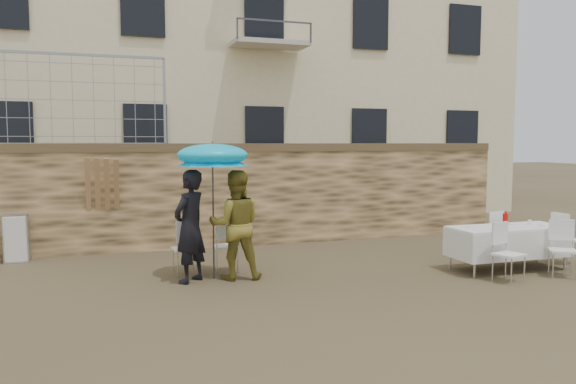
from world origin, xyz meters
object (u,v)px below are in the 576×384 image
object	(u,v)px
chair_stack_right	(18,237)
table_chair_back	(488,235)
table_chair_front_left	(509,253)
woman_dress	(235,225)
table_chair_front_right	(563,249)
soda_bottle	(505,221)
couple_chair_left	(186,247)
man_suit	(190,226)
banquet_table	(509,229)
couple_chair_right	(226,245)
table_chair_side	(566,238)
umbrella	(213,159)

from	to	relation	value
chair_stack_right	table_chair_back	bearing A→B (deg)	-17.90
table_chair_front_left	table_chair_back	distance (m)	1.74
woman_dress	table_chair_back	size ratio (longest dim) A/B	1.88
table_chair_front_left	table_chair_front_right	size ratio (longest dim) A/B	1.00
chair_stack_right	table_chair_front_right	bearing A→B (deg)	-25.92
soda_bottle	table_chair_front_left	distance (m)	0.84
couple_chair_left	chair_stack_right	size ratio (longest dim) A/B	1.04
table_chair_front_right	couple_chair_left	bearing A→B (deg)	-167.53
couple_chair_left	table_chair_front_left	size ratio (longest dim) A/B	1.00
man_suit	chair_stack_right	distance (m)	4.01
banquet_table	table_chair_back	bearing A→B (deg)	75.96
chair_stack_right	couple_chair_left	bearing A→B (deg)	-36.83
woman_dress	soda_bottle	distance (m)	4.66
chair_stack_right	couple_chair_right	bearing A→B (deg)	-31.11
woman_dress	table_chair_side	size ratio (longest dim) A/B	1.88
umbrella	couple_chair_left	world-z (taller)	umbrella
woman_dress	table_chair_front_left	xyz separation A→B (m)	(4.16, -1.61, -0.42)
soda_bottle	chair_stack_right	distance (m)	9.03
table_chair_front_right	table_chair_back	distance (m)	1.58
umbrella	couple_chair_right	distance (m)	1.61
banquet_table	table_chair_front_left	distance (m)	0.99
man_suit	table_chair_front_right	bearing A→B (deg)	120.70
soda_bottle	table_chair_front_left	xyz separation A→B (m)	(-0.40, -0.60, -0.43)
man_suit	umbrella	world-z (taller)	umbrella
chair_stack_right	woman_dress	bearing A→B (deg)	-36.72
woman_dress	couple_chair_left	xyz separation A→B (m)	(-0.75, 0.55, -0.42)
umbrella	table_chair_side	xyz separation A→B (m)	(6.51, -0.86, -1.51)
man_suit	soda_bottle	bearing A→B (deg)	124.93
man_suit	umbrella	bearing A→B (deg)	149.70
umbrella	table_chair_front_left	bearing A→B (deg)	-20.73
man_suit	woman_dress	distance (m)	0.75
soda_bottle	table_chair_back	distance (m)	1.11
woman_dress	table_chair_front_left	world-z (taller)	woman_dress
woman_dress	table_chair_front_right	world-z (taller)	woman_dress
table_chair_front_left	table_chair_front_right	distance (m)	1.10
table_chair_front_left	umbrella	bearing A→B (deg)	142.33
woman_dress	chair_stack_right	distance (m)	4.58
umbrella	chair_stack_right	xyz separation A→B (m)	(-3.30, 2.62, -1.53)
woman_dress	table_chair_side	distance (m)	6.22
couple_chair_right	chair_stack_right	world-z (taller)	couple_chair_right
umbrella	chair_stack_right	bearing A→B (deg)	141.53
table_chair_back	table_chair_side	distance (m)	1.39
man_suit	table_chair_side	xyz separation A→B (m)	(6.91, -0.76, -0.43)
couple_chair_right	table_chair_front_right	world-z (taller)	same
couple_chair_right	soda_bottle	bearing A→B (deg)	164.55
woman_dress	banquet_table	world-z (taller)	woman_dress
man_suit	table_chair_back	xyz separation A→B (m)	(5.71, -0.06, -0.43)
man_suit	table_chair_side	size ratio (longest dim) A/B	1.91
woman_dress	couple_chair_left	world-z (taller)	woman_dress
couple_chair_right	man_suit	bearing A→B (deg)	41.37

